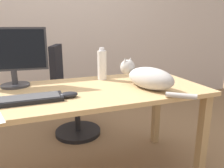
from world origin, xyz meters
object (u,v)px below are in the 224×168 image
Objects in this scene: cat at (148,77)px; water_bottle at (102,65)px; keyboard at (23,100)px; monitor at (12,55)px; office_chair at (72,97)px; computer_mouse at (69,95)px.

water_bottle reaches higher than cat.
keyboard is 0.81m from cat.
water_bottle is (0.59, 0.36, 0.11)m from keyboard.
monitor is 0.84× the size of cat.
water_bottle is at bearing 31.12° from keyboard.
keyboard is at bearing -81.46° from monitor.
office_chair is 8.65× the size of computer_mouse.
monitor reaches higher than water_bottle.
monitor is 0.96m from cat.
office_chair reaches higher than cat.
monitor is 1.88× the size of water_bottle.
keyboard is at bearing 179.86° from cat.
keyboard is 0.26m from computer_mouse.
cat is at bearing -23.92° from monitor.
computer_mouse is (-0.55, -0.01, -0.06)m from cat.
keyboard is at bearing -148.88° from water_bottle.
computer_mouse reaches higher than keyboard.
cat is 5.23× the size of computer_mouse.
office_chair is at bearing 78.97° from computer_mouse.
monitor is (-0.49, -0.52, 0.52)m from office_chair.
water_bottle is at bearing -73.56° from office_chair.
office_chair reaches higher than keyboard.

